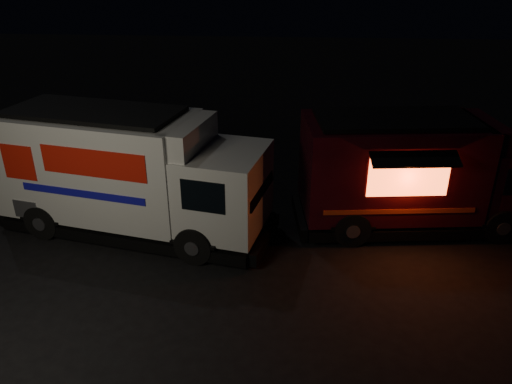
{
  "coord_description": "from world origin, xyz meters",
  "views": [
    {
      "loc": [
        2.81,
        -9.64,
        7.16
      ],
      "look_at": [
        1.9,
        2.0,
        1.59
      ],
      "focal_mm": 35.0,
      "sensor_mm": 36.0,
      "label": 1
    }
  ],
  "objects": [
    {
      "name": "ground",
      "position": [
        0.0,
        0.0,
        0.0
      ],
      "size": [
        80.0,
        80.0,
        0.0
      ],
      "primitive_type": "plane",
      "color": "black",
      "rests_on": "ground"
    },
    {
      "name": "white_truck",
      "position": [
        -1.49,
        2.6,
        1.73
      ],
      "size": [
        8.02,
        4.1,
        3.47
      ],
      "primitive_type": null,
      "rotation": [
        0.0,
        0.0,
        -0.2
      ],
      "color": "silver",
      "rests_on": "ground"
    },
    {
      "name": "red_truck",
      "position": [
        6.44,
        3.58,
        1.62
      ],
      "size": [
        7.23,
        3.37,
        3.25
      ],
      "primitive_type": null,
      "rotation": [
        0.0,
        0.0,
        0.12
      ],
      "color": "#340910",
      "rests_on": "ground"
    }
  ]
}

